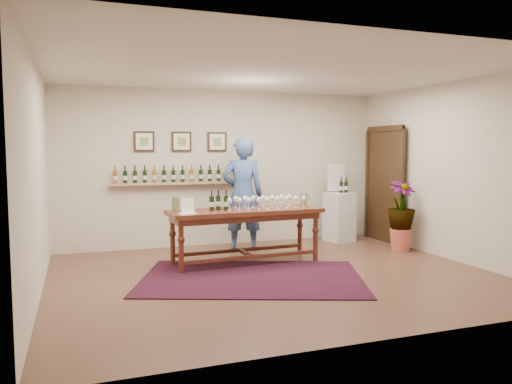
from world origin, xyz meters
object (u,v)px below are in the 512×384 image
object	(u,v)px
tasting_table	(245,217)
person	(243,194)
potted_plant	(401,215)
display_pedestal	(339,217)

from	to	relation	value
tasting_table	person	xyz separation A→B (m)	(0.26, 0.94, 0.27)
potted_plant	display_pedestal	bearing A→B (deg)	112.94
tasting_table	display_pedestal	bearing A→B (deg)	24.68
tasting_table	potted_plant	xyz separation A→B (m)	(2.79, -0.05, -0.09)
tasting_table	potted_plant	world-z (taller)	potted_plant
potted_plant	person	bearing A→B (deg)	158.77
display_pedestal	tasting_table	bearing A→B (deg)	-152.77
tasting_table	display_pedestal	size ratio (longest dim) A/B	2.59
tasting_table	potted_plant	size ratio (longest dim) A/B	2.26
person	display_pedestal	bearing A→B (deg)	-160.40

